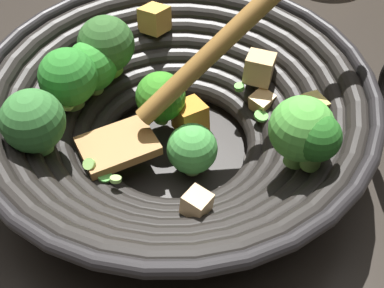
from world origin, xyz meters
TOP-DOWN VIEW (x-y plane):
  - ground_plane at (0.00, 0.00)m, footprint 4.00×4.00m
  - wok at (-0.00, 0.00)m, footprint 0.39×0.38m

SIDE VIEW (x-z plane):
  - ground_plane at x=0.00m, z-range 0.00..0.00m
  - wok at x=0.00m, z-range -0.05..0.18m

